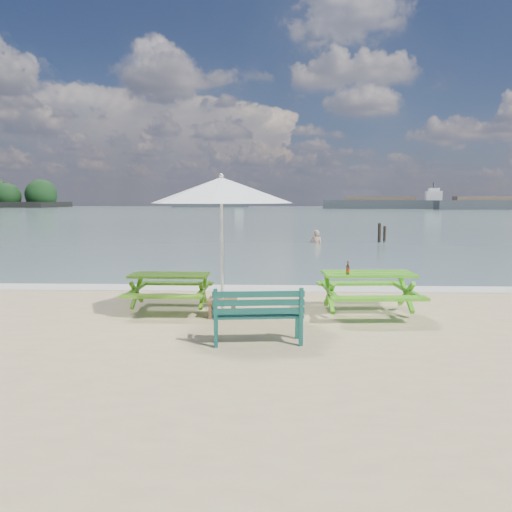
{
  "coord_description": "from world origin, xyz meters",
  "views": [
    {
      "loc": [
        0.11,
        -7.75,
        2.21
      ],
      "look_at": [
        -0.29,
        3.0,
        1.0
      ],
      "focal_mm": 35.0,
      "sensor_mm": 36.0,
      "label": 1
    }
  ],
  "objects_px": {
    "picnic_table_right": "(368,294)",
    "picnic_table_left": "(170,293)",
    "park_bench": "(258,326)",
    "beer_bottle": "(348,270)",
    "side_table": "(222,307)",
    "patio_umbrella": "(221,190)",
    "swimmer": "(316,247)"
  },
  "relations": [
    {
      "from": "picnic_table_right",
      "to": "park_bench",
      "type": "xyz_separation_m",
      "value": [
        -2.07,
        -2.02,
        -0.13
      ]
    },
    {
      "from": "picnic_table_right",
      "to": "picnic_table_left",
      "type": "bearing_deg",
      "value": 176.89
    },
    {
      "from": "picnic_table_right",
      "to": "swimmer",
      "type": "distance_m",
      "value": 16.27
    },
    {
      "from": "picnic_table_left",
      "to": "park_bench",
      "type": "distance_m",
      "value": 2.9
    },
    {
      "from": "park_bench",
      "to": "patio_umbrella",
      "type": "bearing_deg",
      "value": 113.05
    },
    {
      "from": "side_table",
      "to": "patio_umbrella",
      "type": "relative_size",
      "value": 0.2
    },
    {
      "from": "park_bench",
      "to": "patio_umbrella",
      "type": "height_order",
      "value": "patio_umbrella"
    },
    {
      "from": "picnic_table_right",
      "to": "swimmer",
      "type": "relative_size",
      "value": 1.13
    },
    {
      "from": "patio_umbrella",
      "to": "swimmer",
      "type": "bearing_deg",
      "value": 79.25
    },
    {
      "from": "picnic_table_left",
      "to": "side_table",
      "type": "height_order",
      "value": "picnic_table_left"
    },
    {
      "from": "side_table",
      "to": "beer_bottle",
      "type": "bearing_deg",
      "value": 0.28
    },
    {
      "from": "park_bench",
      "to": "picnic_table_left",
      "type": "bearing_deg",
      "value": 129.58
    },
    {
      "from": "picnic_table_left",
      "to": "picnic_table_right",
      "type": "height_order",
      "value": "picnic_table_right"
    },
    {
      "from": "park_bench",
      "to": "patio_umbrella",
      "type": "relative_size",
      "value": 0.53
    },
    {
      "from": "picnic_table_right",
      "to": "park_bench",
      "type": "height_order",
      "value": "park_bench"
    },
    {
      "from": "park_bench",
      "to": "side_table",
      "type": "relative_size",
      "value": 2.66
    },
    {
      "from": "side_table",
      "to": "swimmer",
      "type": "height_order",
      "value": "swimmer"
    },
    {
      "from": "park_bench",
      "to": "beer_bottle",
      "type": "relative_size",
      "value": 5.49
    },
    {
      "from": "park_bench",
      "to": "side_table",
      "type": "distance_m",
      "value": 1.87
    },
    {
      "from": "patio_umbrella",
      "to": "park_bench",
      "type": "bearing_deg",
      "value": -66.95
    },
    {
      "from": "picnic_table_left",
      "to": "park_bench",
      "type": "xyz_separation_m",
      "value": [
        1.85,
        -2.24,
        -0.09
      ]
    },
    {
      "from": "swimmer",
      "to": "park_bench",
      "type": "bearing_deg",
      "value": -97.51
    },
    {
      "from": "beer_bottle",
      "to": "swimmer",
      "type": "relative_size",
      "value": 0.15
    },
    {
      "from": "picnic_table_right",
      "to": "side_table",
      "type": "distance_m",
      "value": 2.83
    },
    {
      "from": "picnic_table_left",
      "to": "swimmer",
      "type": "bearing_deg",
      "value": 75.13
    },
    {
      "from": "picnic_table_left",
      "to": "swimmer",
      "type": "distance_m",
      "value": 16.61
    },
    {
      "from": "side_table",
      "to": "beer_bottle",
      "type": "xyz_separation_m",
      "value": [
        2.36,
        0.01,
        0.73
      ]
    },
    {
      "from": "beer_bottle",
      "to": "picnic_table_right",
      "type": "bearing_deg",
      "value": 33.38
    },
    {
      "from": "beer_bottle",
      "to": "patio_umbrella",
      "type": "bearing_deg",
      "value": -179.72
    },
    {
      "from": "beer_bottle",
      "to": "park_bench",
      "type": "bearing_deg",
      "value": -133.21
    },
    {
      "from": "park_bench",
      "to": "side_table",
      "type": "bearing_deg",
      "value": 113.05
    },
    {
      "from": "side_table",
      "to": "patio_umbrella",
      "type": "height_order",
      "value": "patio_umbrella"
    }
  ]
}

